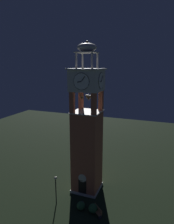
{
  "coord_description": "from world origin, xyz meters",
  "views": [
    {
      "loc": [
        8.96,
        -23.24,
        16.71
      ],
      "look_at": [
        0.0,
        0.0,
        11.0
      ],
      "focal_mm": 32.07,
      "sensor_mm": 36.0,
      "label": 1
    }
  ],
  "objects": [
    {
      "name": "shrub_near_entry",
      "position": [
        0.83,
        -4.2,
        0.51
      ],
      "size": [
        0.98,
        0.98,
        1.02
      ],
      "primitive_type": "ellipsoid",
      "color": "#28562D",
      "rests_on": "ground"
    },
    {
      "name": "park_bench",
      "position": [
        2.91,
        -4.27,
        0.48
      ],
      "size": [
        1.5,
        1.38,
        0.95
      ],
      "color": "brown",
      "rests_on": "ground"
    },
    {
      "name": "shrub_left_of_tower",
      "position": [
        2.38,
        -4.13,
        0.53
      ],
      "size": [
        1.11,
        1.11,
        1.06
      ],
      "primitive_type": "ellipsoid",
      "color": "#28562D",
      "rests_on": "ground"
    },
    {
      "name": "lamp_post",
      "position": [
        -2.44,
        -4.3,
        2.58
      ],
      "size": [
        0.36,
        0.36,
        3.69
      ],
      "color": "black",
      "rests_on": "ground"
    },
    {
      "name": "clock_tower",
      "position": [
        0.0,
        -0.0,
        8.08
      ],
      "size": [
        3.98,
        3.98,
        19.65
      ],
      "color": "#AD5B42",
      "rests_on": "ground"
    },
    {
      "name": "trash_bin",
      "position": [
        0.85,
        -3.94,
        0.4
      ],
      "size": [
        0.52,
        0.52,
        0.8
      ],
      "primitive_type": "cylinder",
      "color": "#2D2D33",
      "rests_on": "ground"
    },
    {
      "name": "ground",
      "position": [
        0.0,
        0.0,
        0.0
      ],
      "size": [
        80.0,
        80.0,
        0.0
      ],
      "primitive_type": "plane",
      "color": "black"
    }
  ]
}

